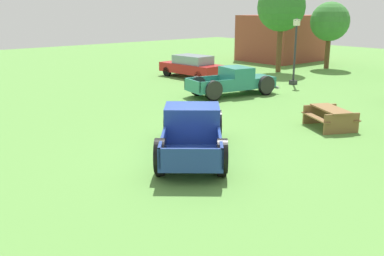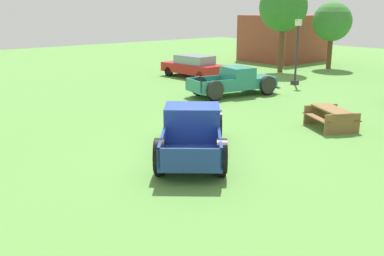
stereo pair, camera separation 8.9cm
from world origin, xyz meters
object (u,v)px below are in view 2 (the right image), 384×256
object	(u,v)px
picnic_table	(331,116)
oak_tree_center	(332,22)
pickup_truck_foreground	(192,130)
pickup_truck_behind_right	(238,82)
sedan_distant_b	(193,66)
oak_tree_east	(283,8)
lamp_post_near	(297,50)

from	to	relation	value
picnic_table	oak_tree_center	distance (m)	17.93
pickup_truck_foreground	picnic_table	world-z (taller)	pickup_truck_foreground
pickup_truck_foreground	picnic_table	distance (m)	6.00
oak_tree_center	pickup_truck_foreground	bearing A→B (deg)	-67.98
pickup_truck_foreground	picnic_table	bearing A→B (deg)	77.98
picnic_table	pickup_truck_behind_right	bearing A→B (deg)	162.63
sedan_distant_b	oak_tree_center	bearing A→B (deg)	72.78
picnic_table	oak_tree_east	world-z (taller)	oak_tree_east
oak_tree_east	lamp_post_near	bearing A→B (deg)	-42.12
pickup_truck_behind_right	picnic_table	bearing A→B (deg)	-17.37
pickup_truck_behind_right	oak_tree_east	size ratio (longest dim) A/B	0.83
pickup_truck_foreground	sedan_distant_b	size ratio (longest dim) A/B	1.10
pickup_truck_behind_right	sedan_distant_b	distance (m)	6.37
lamp_post_near	oak_tree_center	xyz separation A→B (m)	(-2.72, 7.79, 1.39)
oak_tree_center	pickup_truck_behind_right	bearing A→B (deg)	-77.84
lamp_post_near	oak_tree_east	bearing A→B (deg)	137.88
pickup_truck_behind_right	lamp_post_near	xyz separation A→B (m)	(-0.01, 4.90, 1.32)
picnic_table	oak_tree_center	world-z (taller)	oak_tree_center
pickup_truck_foreground	lamp_post_near	world-z (taller)	lamp_post_near
lamp_post_near	oak_tree_east	xyz separation A→B (m)	(-3.97, 3.59, 2.41)
pickup_truck_behind_right	sedan_distant_b	bearing A→B (deg)	161.15
sedan_distant_b	oak_tree_center	size ratio (longest dim) A/B	0.92
picnic_table	oak_tree_center	bearing A→B (deg)	122.97
pickup_truck_foreground	oak_tree_center	world-z (taller)	oak_tree_center
sedan_distant_b	lamp_post_near	world-z (taller)	lamp_post_near
pickup_truck_behind_right	picnic_table	xyz separation A→B (m)	(6.89, -2.16, -0.21)
pickup_truck_behind_right	oak_tree_east	distance (m)	10.09
lamp_post_near	oak_tree_east	distance (m)	5.87
lamp_post_near	picnic_table	distance (m)	9.99
lamp_post_near	oak_tree_center	distance (m)	8.37
lamp_post_near	oak_tree_east	world-z (taller)	oak_tree_east
sedan_distant_b	oak_tree_east	distance (m)	7.68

